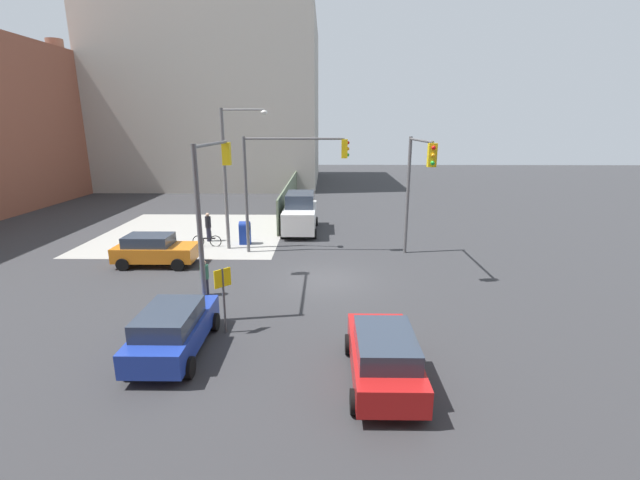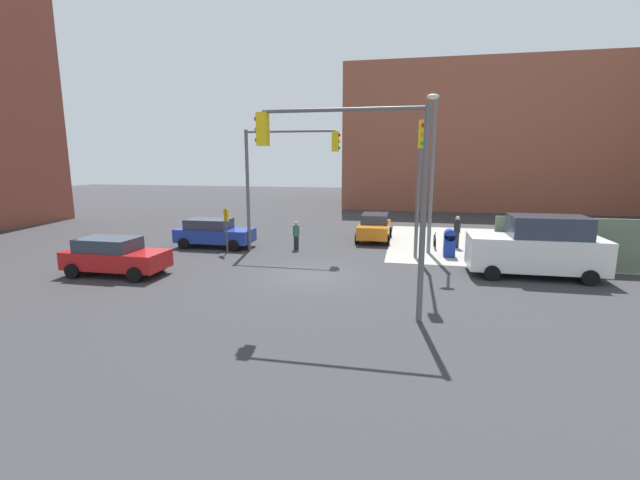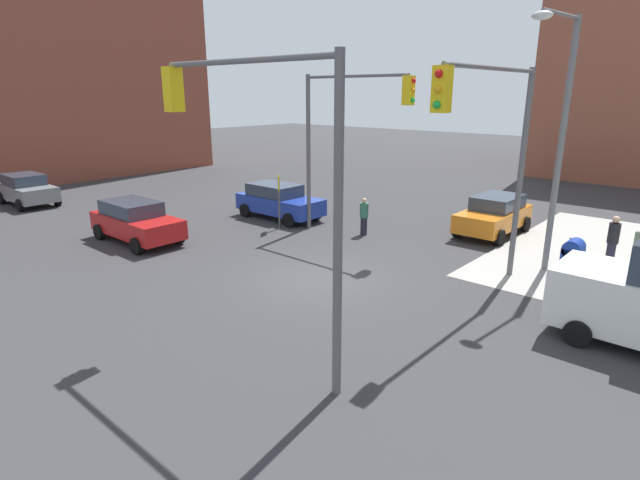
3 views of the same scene
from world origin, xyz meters
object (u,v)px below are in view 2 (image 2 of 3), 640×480
coupe_blue (214,233)px  pedestrian_waiting (457,231)px  mailbox_blue (449,242)px  bicycle_leaning_on_fence (435,242)px  street_lamp_corner (432,164)px  traffic_signal_nw_corner (282,166)px  bicycle_at_crosswalk (222,238)px  pedestrian_crossing (296,235)px  traffic_signal_ne_corner (420,166)px  van_white_delivery (538,247)px  coupe_red (115,256)px  coupe_orange (375,227)px  traffic_signal_se_corner (356,170)px

coupe_blue → pedestrian_waiting: size_ratio=2.38×
mailbox_blue → bicycle_leaning_on_fence: mailbox_blue is taller
street_lamp_corner → traffic_signal_nw_corner: bearing=-173.1°
mailbox_blue → coupe_blue: size_ratio=0.33×
bicycle_leaning_on_fence → bicycle_at_crosswalk: same height
pedestrian_crossing → pedestrian_waiting: 9.07m
traffic_signal_nw_corner → bicycle_at_crosswalk: (-4.26, 1.50, -4.26)m
traffic_signal_ne_corner → van_white_delivery: (4.99, -0.47, -3.37)m
street_lamp_corner → coupe_red: 15.69m
coupe_blue → coupe_orange: bearing=24.7°
traffic_signal_nw_corner → street_lamp_corner: 7.77m
coupe_red → pedestrian_crossing: (6.32, 6.81, -0.03)m
coupe_red → bicycle_leaning_on_fence: bearing=32.3°
street_lamp_corner → coupe_orange: bearing=131.6°
pedestrian_crossing → bicycle_at_crosswalk: pedestrian_crossing is taller
traffic_signal_ne_corner → mailbox_blue: bearing=58.1°
pedestrian_waiting → traffic_signal_ne_corner: bearing=-152.1°
coupe_red → street_lamp_corner: bearing=27.6°
traffic_signal_nw_corner → pedestrian_waiting: 10.45m
street_lamp_corner → pedestrian_crossing: bearing=-178.1°
mailbox_blue → street_lamp_corner: bearing=157.3°
traffic_signal_se_corner → street_lamp_corner: 10.29m
pedestrian_waiting → traffic_signal_nw_corner: bearing=159.3°
street_lamp_corner → coupe_orange: (-3.12, 3.51, -3.86)m
traffic_signal_ne_corner → coupe_blue: size_ratio=1.50×
traffic_signal_ne_corner → mailbox_blue: traffic_signal_ne_corner is taller
street_lamp_corner → van_white_delivery: size_ratio=1.48×
coupe_orange → coupe_blue: 9.73m
coupe_orange → coupe_blue: bearing=-155.3°
traffic_signal_ne_corner → bicycle_at_crosswalk: size_ratio=3.71×
traffic_signal_nw_corner → mailbox_blue: size_ratio=4.55×
traffic_signal_ne_corner → street_lamp_corner: (0.66, 3.16, 0.05)m
van_white_delivery → coupe_blue: bearing=169.3°
traffic_signal_nw_corner → bicycle_at_crosswalk: bearing=160.6°
traffic_signal_nw_corner → coupe_orange: 7.42m
traffic_signal_se_corner → pedestrian_crossing: size_ratio=4.13×
bicycle_leaning_on_fence → traffic_signal_nw_corner: bearing=-161.7°
coupe_red → coupe_blue: 6.66m
traffic_signal_se_corner → bicycle_leaning_on_fence: bearing=75.1°
coupe_orange → pedestrian_crossing: 5.51m
coupe_orange → coupe_red: (-10.36, -10.55, 0.00)m
coupe_blue → van_white_delivery: bearing=-10.7°
coupe_red → traffic_signal_se_corner: bearing=-15.0°
bicycle_leaning_on_fence → bicycle_at_crosswalk: bearing=-174.5°
coupe_orange → bicycle_at_crosswalk: coupe_orange is taller
van_white_delivery → bicycle_at_crosswalk: size_ratio=3.09×
street_lamp_corner → bicycle_at_crosswalk: (-11.97, 0.57, -4.35)m
traffic_signal_ne_corner → bicycle_at_crosswalk: bearing=161.7°
traffic_signal_ne_corner → van_white_delivery: bearing=-5.4°
coupe_red → pedestrian_waiting: 17.60m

